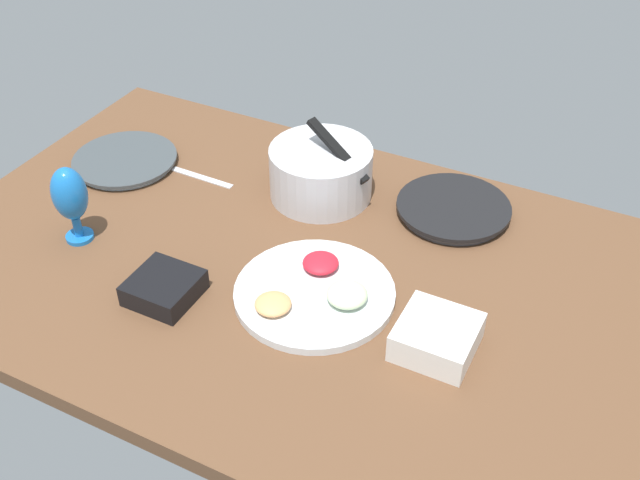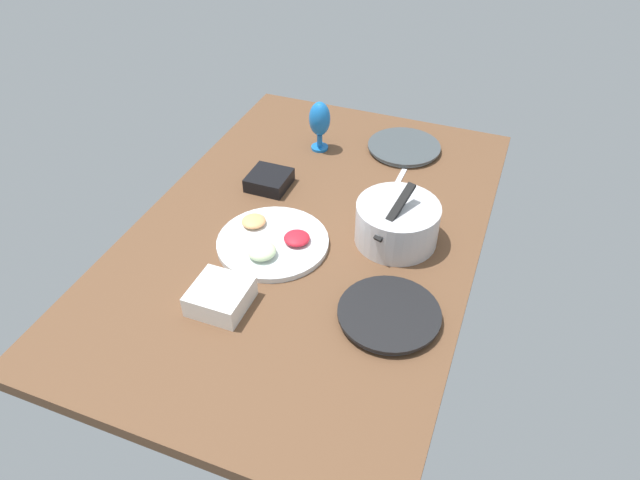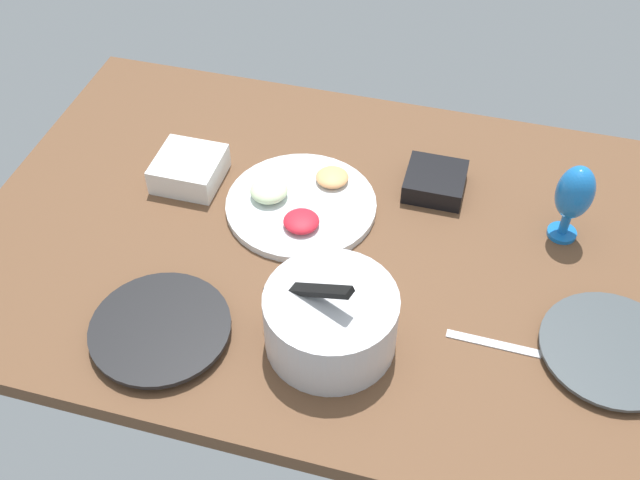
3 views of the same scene
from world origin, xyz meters
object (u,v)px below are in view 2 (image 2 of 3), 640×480
at_px(dinner_plate_left, 404,147).
at_px(fruit_platter, 272,242).
at_px(dinner_plate_right, 389,315).
at_px(square_bowl_black, 269,180).
at_px(hurricane_glass_blue, 320,121).
at_px(square_bowl_white, 220,296).
at_px(mixing_bowl, 397,222).

relative_size(dinner_plate_left, fruit_platter, 0.80).
xyz_separation_m(dinner_plate_left, dinner_plate_right, (0.83, 0.18, 0.00)).
xyz_separation_m(dinner_plate_left, square_bowl_black, (0.39, -0.37, 0.02)).
distance_m(dinner_plate_right, square_bowl_black, 0.70).
bearing_deg(square_bowl_black, dinner_plate_left, 136.88).
relative_size(dinner_plate_right, hurricane_glass_blue, 1.44).
distance_m(fruit_platter, hurricane_glass_blue, 0.58).
bearing_deg(dinner_plate_right, fruit_platter, -111.17).
xyz_separation_m(dinner_plate_right, square_bowl_black, (-0.44, -0.55, 0.01)).
distance_m(hurricane_glass_blue, square_bowl_white, 0.85).
relative_size(square_bowl_black, square_bowl_white, 0.91).
relative_size(mixing_bowl, square_bowl_black, 1.94).
height_order(square_bowl_black, square_bowl_white, square_bowl_white).
bearing_deg(dinner_plate_left, fruit_platter, -18.72).
distance_m(fruit_platter, square_bowl_black, 0.31).
distance_m(dinner_plate_right, fruit_platter, 0.44).
relative_size(dinner_plate_right, square_bowl_white, 1.84).
distance_m(mixing_bowl, fruit_platter, 0.38).
height_order(fruit_platter, hurricane_glass_blue, hurricane_glass_blue).
xyz_separation_m(fruit_platter, hurricane_glass_blue, (-0.57, -0.07, 0.10)).
height_order(mixing_bowl, square_bowl_black, mixing_bowl).
relative_size(mixing_bowl, square_bowl_white, 1.75).
relative_size(mixing_bowl, hurricane_glass_blue, 1.37).
distance_m(dinner_plate_left, square_bowl_white, 0.98).
bearing_deg(square_bowl_white, mixing_bowl, 139.91).
height_order(hurricane_glass_blue, square_bowl_white, hurricane_glass_blue).
distance_m(square_bowl_black, square_bowl_white, 0.57).
bearing_deg(dinner_plate_left, hurricane_glass_blue, -70.73).
bearing_deg(square_bowl_white, square_bowl_black, -168.30).
height_order(mixing_bowl, hurricane_glass_blue, mixing_bowl).
distance_m(dinner_plate_right, mixing_bowl, 0.33).
bearing_deg(mixing_bowl, dinner_plate_right, 12.40).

